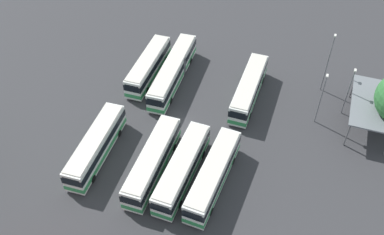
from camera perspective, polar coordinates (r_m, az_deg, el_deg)
name	(u,v)px	position (r m, az deg, el deg)	size (l,w,h in m)	color
ground_plane	(177,125)	(57.59, -1.96, -1.02)	(97.08, 97.08, 0.00)	#333335
bus_row0_slot0	(149,66)	(64.61, -5.83, 6.84)	(12.48, 3.17, 3.46)	silver
bus_row0_slot1	(173,71)	(63.37, -2.53, 6.19)	(15.81, 3.64, 3.46)	silver
bus_row0_slot4	(249,89)	(60.81, 7.62, 3.85)	(12.94, 2.85, 3.46)	silver
bus_row1_slot0	(96,146)	(53.84, -12.67, -3.72)	(12.67, 3.48, 3.46)	silver
bus_row1_slot2	(153,161)	(51.13, -5.28, -5.86)	(12.92, 3.10, 3.46)	silver
bus_row1_slot3	(182,168)	(50.26, -1.32, -6.81)	(12.70, 2.65, 3.46)	silver
bus_row1_slot4	(213,175)	(49.70, 2.86, -7.69)	(12.76, 2.93, 3.46)	silver
maintenance_shelter	(373,104)	(59.95, 23.07, 1.70)	(10.53, 5.78, 3.88)	slate
lamp_post_far_corner	(328,61)	(62.63, 17.72, 7.17)	(0.56, 0.28, 9.47)	slate
lamp_post_mid_lot	(321,97)	(57.47, 16.88, 2.62)	(0.56, 0.28, 8.05)	slate
lamp_post_by_building	(349,90)	(60.14, 20.20, 3.47)	(0.56, 0.28, 7.54)	slate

